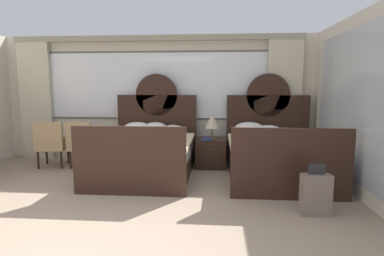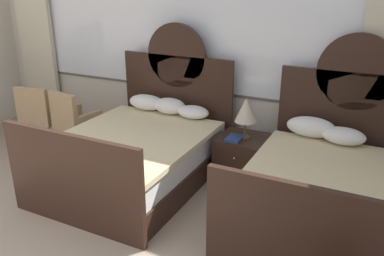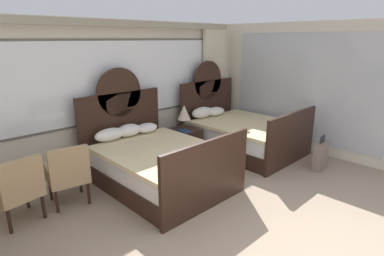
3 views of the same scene
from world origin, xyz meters
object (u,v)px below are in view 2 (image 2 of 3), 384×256
at_px(armchair_by_window_centre, 40,112).
at_px(bed_near_window, 138,152).
at_px(book_on_nightstand, 234,138).
at_px(armchair_by_window_left, 74,119).
at_px(nightstand_between_beds, 242,158).
at_px(table_lamp_on_nightstand, 246,111).
at_px(bed_near_mirror, 331,194).

bearing_deg(armchair_by_window_centre, bed_near_window, -9.55).
bearing_deg(armchair_by_window_centre, book_on_nightstand, 2.95).
distance_m(bed_near_window, armchair_by_window_centre, 2.04).
height_order(bed_near_window, armchair_by_window_left, bed_near_window).
relative_size(nightstand_between_beds, table_lamp_on_nightstand, 1.20).
relative_size(bed_near_mirror, armchair_by_window_centre, 2.43).
bearing_deg(bed_near_mirror, book_on_nightstand, 157.81).
distance_m(nightstand_between_beds, armchair_by_window_left, 2.53).
relative_size(bed_near_window, table_lamp_on_nightstand, 4.40).
xyz_separation_m(nightstand_between_beds, armchair_by_window_left, (-2.51, -0.28, 0.22)).
distance_m(nightstand_between_beds, armchair_by_window_centre, 3.19).
bearing_deg(nightstand_between_beds, book_on_nightstand, -121.83).
relative_size(bed_near_mirror, nightstand_between_beds, 3.65).
xyz_separation_m(bed_near_window, table_lamp_on_nightstand, (1.19, 0.60, 0.54)).
xyz_separation_m(bed_near_window, armchair_by_window_left, (-1.34, 0.34, 0.12)).
bearing_deg(nightstand_between_beds, bed_near_window, -152.24).
xyz_separation_m(table_lamp_on_nightstand, armchair_by_window_centre, (-3.19, -0.26, -0.42)).
bearing_deg(armchair_by_window_left, table_lamp_on_nightstand, 5.92).
distance_m(armchair_by_window_left, armchair_by_window_centre, 0.66).
xyz_separation_m(nightstand_between_beds, armchair_by_window_centre, (-3.17, -0.28, 0.22)).
height_order(table_lamp_on_nightstand, armchair_by_window_left, table_lamp_on_nightstand).
bearing_deg(armchair_by_window_centre, bed_near_mirror, -4.54).
bearing_deg(nightstand_between_beds, armchair_by_window_centre, -174.99).
xyz_separation_m(bed_near_mirror, armchair_by_window_left, (-3.67, 0.34, 0.12)).
bearing_deg(bed_near_window, nightstand_between_beds, 27.76).
bearing_deg(nightstand_between_beds, armchair_by_window_left, -173.67).
relative_size(bed_near_mirror, table_lamp_on_nightstand, 4.40).
distance_m(table_lamp_on_nightstand, armchair_by_window_centre, 3.23).
bearing_deg(armchair_by_window_centre, armchair_by_window_left, 0.02).
height_order(bed_near_mirror, table_lamp_on_nightstand, bed_near_mirror).
height_order(bed_near_window, nightstand_between_beds, bed_near_window).
xyz_separation_m(book_on_nightstand, armchair_by_window_centre, (-3.10, -0.16, -0.08)).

